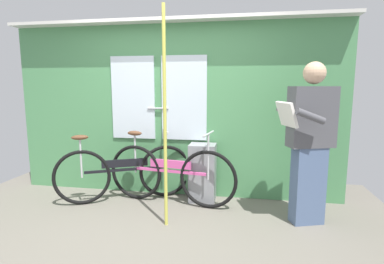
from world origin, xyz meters
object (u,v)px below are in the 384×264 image
object	(u,v)px
bicycle_near_door	(170,174)
passenger_reading_newspaper	(310,140)
bicycle_leaning_behind	(125,172)
trash_bin_by_wall	(203,173)
handrail_pole	(165,120)

from	to	relation	value
bicycle_near_door	passenger_reading_newspaper	xyz separation A→B (m)	(1.59, -0.28, 0.53)
bicycle_leaning_behind	passenger_reading_newspaper	size ratio (longest dim) A/B	0.93
bicycle_leaning_behind	trash_bin_by_wall	distance (m)	1.01
passenger_reading_newspaper	trash_bin_by_wall	xyz separation A→B (m)	(-1.20, 0.44, -0.54)
handrail_pole	bicycle_near_door	bearing A→B (deg)	100.02
passenger_reading_newspaper	bicycle_near_door	bearing A→B (deg)	-28.52
bicycle_near_door	passenger_reading_newspaper	distance (m)	1.70
bicycle_near_door	bicycle_leaning_behind	xyz separation A→B (m)	(-0.60, 0.00, -0.01)
bicycle_near_door	trash_bin_by_wall	distance (m)	0.42
passenger_reading_newspaper	trash_bin_by_wall	world-z (taller)	passenger_reading_newspaper
bicycle_near_door	passenger_reading_newspaper	size ratio (longest dim) A/B	0.98
trash_bin_by_wall	bicycle_near_door	bearing A→B (deg)	-157.88
trash_bin_by_wall	handrail_pole	bearing A→B (deg)	-110.77
bicycle_near_door	bicycle_leaning_behind	bearing A→B (deg)	-171.53
bicycle_leaning_behind	handrail_pole	size ratio (longest dim) A/B	0.70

